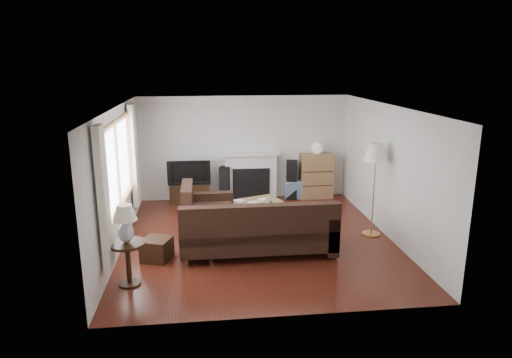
{
  "coord_description": "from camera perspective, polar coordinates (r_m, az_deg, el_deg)",
  "views": [
    {
      "loc": [
        -0.98,
        -8.07,
        3.28
      ],
      "look_at": [
        0.0,
        0.3,
        1.1
      ],
      "focal_mm": 32.0,
      "sensor_mm": 36.0,
      "label": 1
    }
  ],
  "objects": [
    {
      "name": "table_lamp",
      "position": [
        6.98,
        -16.0,
        -5.45
      ],
      "size": [
        0.36,
        0.36,
        0.58
      ],
      "primitive_type": "cube",
      "color": "silver",
      "rests_on": "side_table"
    },
    {
      "name": "fireplace",
      "position": [
        11.1,
        -0.64,
        0.4
      ],
      "size": [
        1.4,
        0.26,
        1.15
      ],
      "primitive_type": "cube",
      "color": "white",
      "rests_on": "room"
    },
    {
      "name": "room",
      "position": [
        8.38,
        0.24,
        0.48
      ],
      "size": [
        5.1,
        5.6,
        2.54
      ],
      "color": "#4C1B11",
      "rests_on": "ground"
    },
    {
      "name": "television",
      "position": [
        10.87,
        -8.37,
        0.9
      ],
      "size": [
        1.0,
        0.13,
        0.58
      ],
      "primitive_type": "imported",
      "color": "black",
      "rests_on": "tv_stand"
    },
    {
      "name": "window",
      "position": [
        8.19,
        -16.87,
        1.68
      ],
      "size": [
        0.12,
        2.74,
        1.54
      ],
      "primitive_type": "cube",
      "color": "brown",
      "rests_on": "room"
    },
    {
      "name": "curtain_far",
      "position": [
        9.68,
        -15.0,
        2.81
      ],
      "size": [
        0.1,
        0.35,
        2.1
      ],
      "primitive_type": "cube",
      "color": "white",
      "rests_on": "room"
    },
    {
      "name": "coffee_table",
      "position": [
        9.54,
        -0.47,
        -4.13
      ],
      "size": [
        1.34,
        1.05,
        0.46
      ],
      "primitive_type": "cube",
      "rotation": [
        0.0,
        0.0,
        0.39
      ],
      "color": "olive",
      "rests_on": "ground"
    },
    {
      "name": "speaker_left",
      "position": [
        11.01,
        -3.91,
        -0.59
      ],
      "size": [
        0.29,
        0.33,
        0.84
      ],
      "primitive_type": "cube",
      "rotation": [
        0.0,
        0.0,
        -0.25
      ],
      "color": "black",
      "rests_on": "ground"
    },
    {
      "name": "floor_lamp",
      "position": [
        8.96,
        14.53,
        -1.37
      ],
      "size": [
        0.48,
        0.48,
        1.8
      ],
      "primitive_type": "cube",
      "rotation": [
        0.0,
        0.0,
        0.04
      ],
      "color": "#CA8F46",
      "rests_on": "ground"
    },
    {
      "name": "side_table",
      "position": [
        7.21,
        -15.66,
        -10.14
      ],
      "size": [
        0.54,
        0.54,
        0.68
      ],
      "primitive_type": "cube",
      "color": "black",
      "rests_on": "ground"
    },
    {
      "name": "globe_lamp",
      "position": [
        11.13,
        7.65,
        3.8
      ],
      "size": [
        0.28,
        0.28,
        0.28
      ],
      "primitive_type": "sphere",
      "color": "white",
      "rests_on": "bookshelf"
    },
    {
      "name": "footstool",
      "position": [
        8.0,
        -12.29,
        -8.57
      ],
      "size": [
        0.57,
        0.57,
        0.38
      ],
      "primitive_type": "cube",
      "rotation": [
        0.0,
        0.0,
        -0.35
      ],
      "color": "black",
      "rests_on": "ground"
    },
    {
      "name": "speaker_right",
      "position": [
        11.18,
        4.46,
        -0.09
      ],
      "size": [
        0.32,
        0.36,
        0.95
      ],
      "primitive_type": "cube",
      "rotation": [
        0.0,
        0.0,
        -0.19
      ],
      "color": "black",
      "rests_on": "ground"
    },
    {
      "name": "curtain_near",
      "position": [
        6.77,
        -18.51,
        -2.38
      ],
      "size": [
        0.1,
        0.35,
        2.1
      ],
      "primitive_type": "cube",
      "color": "white",
      "rests_on": "room"
    },
    {
      "name": "sectional_sofa",
      "position": [
        8.01,
        0.2,
        -6.05
      ],
      "size": [
        2.9,
        2.12,
        0.94
      ],
      "primitive_type": "cube",
      "color": "black",
      "rests_on": "ground"
    },
    {
      "name": "tv_stand",
      "position": [
        11.01,
        -8.27,
        -1.73
      ],
      "size": [
        0.93,
        0.42,
        0.46
      ],
      "primitive_type": "cube",
      "color": "black",
      "rests_on": "ground"
    },
    {
      "name": "bookshelf",
      "position": [
        11.28,
        7.53,
        0.37
      ],
      "size": [
        0.8,
        0.38,
        1.1
      ],
      "primitive_type": "cube",
      "color": "#9A7047",
      "rests_on": "ground"
    }
  ]
}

